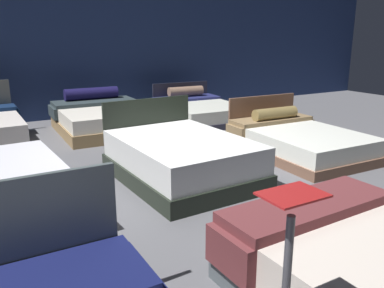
{
  "coord_description": "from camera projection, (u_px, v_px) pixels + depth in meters",
  "views": [
    {
      "loc": [
        -2.26,
        -4.34,
        1.82
      ],
      "look_at": [
        0.33,
        0.18,
        0.38
      ],
      "focal_mm": 36.98,
      "sensor_mm": 36.0,
      "label": 1
    }
  ],
  "objects": [
    {
      "name": "bed_7",
      "position": [
        103.0,
        118.0,
        7.67
      ],
      "size": [
        1.72,
        2.01,
        0.77
      ],
      "rotation": [
        0.0,
        0.0,
        -0.02
      ],
      "color": "olive",
      "rests_on": "ground_plane"
    },
    {
      "name": "showroom_back_wall",
      "position": [
        77.0,
        38.0,
        8.68
      ],
      "size": [
        18.0,
        0.06,
        3.5
      ],
      "primitive_type": "cube",
      "color": "navy",
      "rests_on": "ground_plane"
    },
    {
      "name": "bed_4",
      "position": [
        181.0,
        158.0,
        5.1
      ],
      "size": [
        1.53,
        2.04,
        0.93
      ],
      "rotation": [
        0.0,
        0.0,
        0.04
      ],
      "color": "black",
      "rests_on": "ground_plane"
    },
    {
      "name": "bed_5",
      "position": [
        298.0,
        140.0,
        6.23
      ],
      "size": [
        1.57,
        2.11,
        0.8
      ],
      "rotation": [
        0.0,
        0.0,
        -0.03
      ],
      "color": "brown",
      "rests_on": "ground_plane"
    },
    {
      "name": "bed_8",
      "position": [
        199.0,
        110.0,
        8.73
      ],
      "size": [
        1.64,
        2.15,
        0.73
      ],
      "rotation": [
        0.0,
        0.0,
        -0.05
      ],
      "color": "#262634",
      "rests_on": "ground_plane"
    },
    {
      "name": "ground_plane",
      "position": [
        177.0,
        179.0,
        5.2
      ],
      "size": [
        18.0,
        18.0,
        0.02
      ],
      "primitive_type": "cube",
      "color": "#5B5B60"
    }
  ]
}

